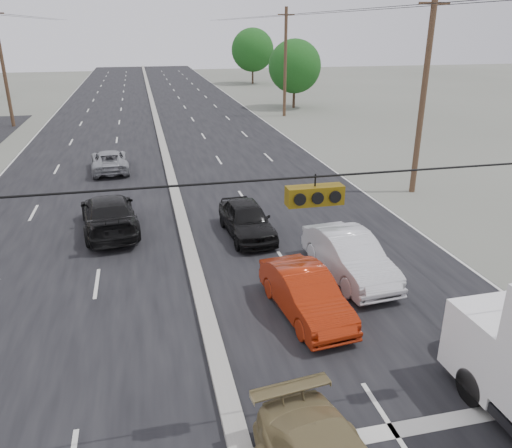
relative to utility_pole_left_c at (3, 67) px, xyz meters
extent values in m
plane|color=#606356|center=(12.50, -40.00, -5.11)|extent=(200.00, 200.00, 0.00)
cube|color=black|center=(12.50, -10.00, -5.11)|extent=(20.00, 160.00, 0.02)
cube|color=gray|center=(12.50, -10.00, -5.01)|extent=(0.50, 160.00, 0.20)
cylinder|color=#422D1E|center=(0.00, 0.00, -0.11)|extent=(0.30, 0.30, 10.00)
cylinder|color=#422D1E|center=(25.00, -25.00, -0.11)|extent=(0.30, 0.30, 10.00)
cube|color=#422D1E|center=(25.00, -25.00, 4.19)|extent=(1.60, 0.12, 0.12)
cylinder|color=#422D1E|center=(25.00, 0.00, -0.11)|extent=(0.30, 0.30, 10.00)
cube|color=#422D1E|center=(25.00, 0.00, 4.19)|extent=(1.60, 0.12, 0.12)
cylinder|color=black|center=(12.50, -40.00, 0.69)|extent=(25.00, 0.04, 0.04)
cube|color=#72590C|center=(14.00, -40.00, 0.34)|extent=(1.05, 0.30, 0.35)
cylinder|color=#382619|center=(27.50, 5.00, -3.85)|extent=(0.28, 0.28, 2.52)
sphere|color=#184B14|center=(27.50, 5.00, -0.77)|extent=(5.60, 5.60, 5.60)
cylinder|color=#382619|center=(28.50, 30.00, -3.67)|extent=(0.28, 0.28, 2.88)
sphere|color=#184B14|center=(28.50, 30.00, -0.15)|extent=(6.40, 6.40, 6.40)
cube|color=white|center=(19.15, -39.78, -3.87)|extent=(2.41, 1.93, 1.78)
cylinder|color=black|center=(18.12, -40.04, -4.66)|extent=(0.31, 0.90, 0.89)
imported|color=#9A2109|center=(15.50, -35.48, -4.40)|extent=(1.98, 4.46, 1.42)
imported|color=black|center=(15.05, -28.98, -4.37)|extent=(2.01, 4.44, 1.48)
imported|color=silver|center=(17.79, -33.43, -4.32)|extent=(2.06, 4.90, 1.57)
imported|color=black|center=(9.38, -27.13, -4.32)|extent=(2.82, 5.67, 1.58)
imported|color=gray|center=(8.99, -17.12, -4.47)|extent=(2.45, 4.76, 1.28)
camera|label=1|loc=(11.05, -48.10, 3.18)|focal=35.00mm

